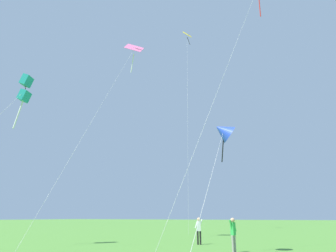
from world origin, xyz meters
The scene contains 6 objects.
kite_yellow_diamond centered at (-18.39, 34.91, 27.78)m, with size 4.07×9.10×30.28m.
kite_teal_box centered at (-18.71, 8.97, 9.99)m, with size 4.15×8.46×11.05m.
kite_blue_delta centered at (-6.08, 12.23, 6.16)m, with size 3.38×11.75×6.84m.
kite_pink_low centered at (-16.21, 17.57, 16.35)m, with size 2.72×12.20×17.93m.
person_near_tree centered at (-6.11, 13.08, 1.01)m, with size 0.25×0.54×1.68m.
person_foreground_watcher centered at (-9.47, 16.51, 1.02)m, with size 0.48×0.39×1.69m.
Camera 1 is at (-1.16, -2.95, 1.72)m, focal length 32.39 mm.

